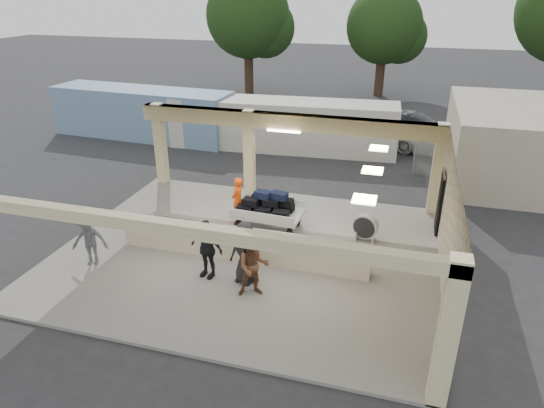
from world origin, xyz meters
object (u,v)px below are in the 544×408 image
(car_white_a, at_px, (449,142))
(container_white, at_px, (283,125))
(passenger_c, at_px, (89,240))
(luggage_cart, at_px, (267,209))
(baggage_handler, at_px, (238,200))
(passenger_a, at_px, (253,266))
(baggage_counter, at_px, (242,245))
(passenger_d, at_px, (245,252))
(passenger_b, at_px, (207,248))
(container_blue, at_px, (143,113))
(car_dark, at_px, (413,125))
(drum_fan, at_px, (366,227))

(car_white_a, relative_size, container_white, 0.44)
(passenger_c, distance_m, container_white, 13.37)
(luggage_cart, xyz_separation_m, baggage_handler, (-1.15, 0.13, 0.12))
(luggage_cart, xyz_separation_m, passenger_a, (0.79, -4.01, 0.16))
(baggage_counter, height_order, passenger_d, passenger_d)
(passenger_b, xyz_separation_m, container_blue, (-9.32, 12.68, 0.34))
(baggage_counter, xyz_separation_m, passenger_b, (-0.66, -1.22, 0.43))
(baggage_counter, relative_size, passenger_d, 4.31)
(passenger_b, bearing_deg, passenger_a, -5.31)
(passenger_d, height_order, car_dark, passenger_d)
(passenger_b, height_order, passenger_d, passenger_d)
(passenger_b, relative_size, car_dark, 0.45)
(car_dark, relative_size, container_white, 0.34)
(baggage_handler, height_order, car_white_a, baggage_handler)
(luggage_cart, distance_m, car_dark, 14.15)
(car_white_a, xyz_separation_m, container_white, (-8.43, -1.11, 0.54))
(drum_fan, height_order, passenger_b, passenger_b)
(luggage_cart, relative_size, drum_fan, 2.60)
(passenger_a, xyz_separation_m, car_white_a, (5.70, 14.40, -0.26))
(car_dark, xyz_separation_m, container_blue, (-14.83, -4.14, 0.68))
(baggage_counter, distance_m, container_blue, 15.22)
(luggage_cart, relative_size, car_white_a, 0.47)
(luggage_cart, relative_size, passenger_b, 1.34)
(passenger_c, relative_size, car_white_a, 0.32)
(passenger_a, bearing_deg, container_blue, 107.57)
(passenger_b, bearing_deg, luggage_cart, 89.94)
(container_white, bearing_deg, passenger_c, -105.06)
(passenger_c, bearing_deg, container_white, 60.15)
(car_dark, height_order, container_white, container_white)
(passenger_b, distance_m, container_blue, 15.74)
(baggage_handler, distance_m, passenger_b, 3.62)
(car_white_a, bearing_deg, drum_fan, -175.69)
(car_dark, bearing_deg, passenger_d, -179.84)
(passenger_a, bearing_deg, container_white, 79.60)
(drum_fan, relative_size, car_white_a, 0.18)
(luggage_cart, bearing_deg, baggage_counter, -90.77)
(container_white, relative_size, container_blue, 1.13)
(luggage_cart, height_order, drum_fan, luggage_cart)
(drum_fan, relative_size, passenger_b, 0.51)
(passenger_c, bearing_deg, passenger_d, -13.94)
(passenger_b, height_order, car_dark, passenger_b)
(drum_fan, relative_size, baggage_handler, 0.54)
(drum_fan, distance_m, passenger_b, 5.53)
(passenger_a, bearing_deg, passenger_b, 139.54)
(passenger_d, distance_m, car_dark, 17.34)
(passenger_c, bearing_deg, baggage_counter, 1.19)
(passenger_b, xyz_separation_m, passenger_d, (1.18, 0.04, 0.03))
(baggage_counter, relative_size, baggage_handler, 4.73)
(baggage_handler, bearing_deg, car_white_a, 152.71)
(passenger_d, bearing_deg, luggage_cart, 112.42)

